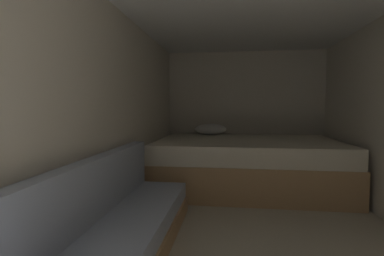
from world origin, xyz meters
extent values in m
plane|color=#B2A893|center=(0.00, 2.22, 0.00)|extent=(7.46, 7.46, 0.00)
cube|color=beige|center=(0.00, 4.98, 1.06)|extent=(2.77, 0.05, 2.12)
cube|color=beige|center=(-1.36, 2.22, 1.06)|extent=(0.05, 5.46, 2.12)
cube|color=tan|center=(0.00, 4.01, 0.23)|extent=(2.55, 1.77, 0.45)
cube|color=beige|center=(0.00, 4.01, 0.57)|extent=(2.51, 1.73, 0.24)
ellipsoid|color=white|center=(-0.57, 4.69, 0.79)|extent=(0.53, 0.32, 0.19)
cube|color=#99A3B7|center=(-1.26, 1.43, 0.55)|extent=(0.12, 3.01, 0.45)
camera|label=1|loc=(-0.23, -0.19, 1.16)|focal=27.12mm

